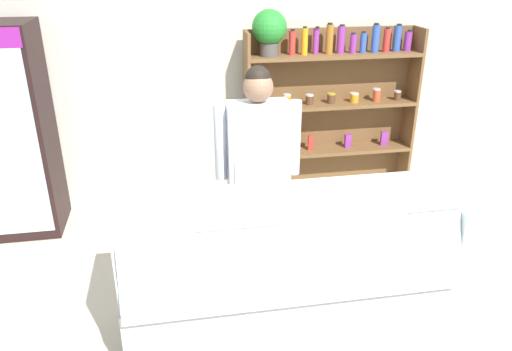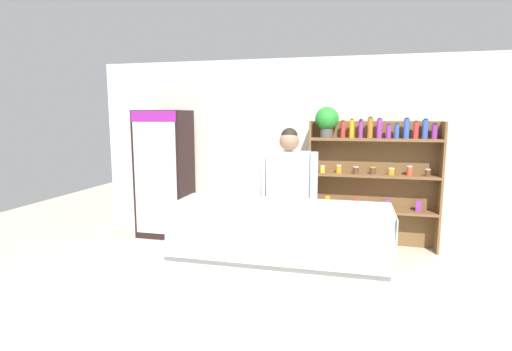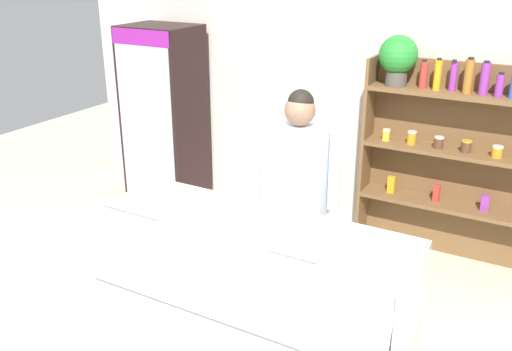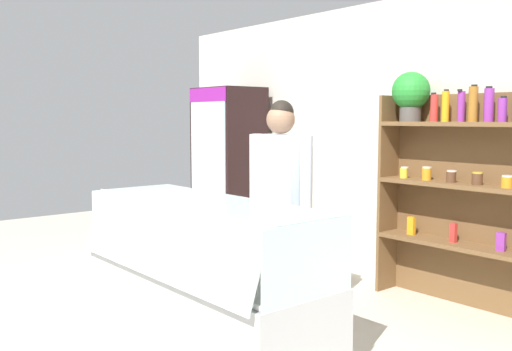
{
  "view_description": "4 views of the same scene",
  "coord_description": "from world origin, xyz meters",
  "px_view_note": "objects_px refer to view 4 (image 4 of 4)",
  "views": [
    {
      "loc": [
        -0.73,
        -2.75,
        2.47
      ],
      "look_at": [
        -0.17,
        0.41,
        1.02
      ],
      "focal_mm": 35.0,
      "sensor_mm": 36.0,
      "label": 1
    },
    {
      "loc": [
        0.64,
        -3.75,
        1.85
      ],
      "look_at": [
        -0.39,
        0.42,
        1.21
      ],
      "focal_mm": 28.0,
      "sensor_mm": 36.0,
      "label": 2
    },
    {
      "loc": [
        1.6,
        -2.86,
        2.62
      ],
      "look_at": [
        -0.26,
        0.41,
        1.15
      ],
      "focal_mm": 40.0,
      "sensor_mm": 36.0,
      "label": 3
    },
    {
      "loc": [
        3.23,
        -2.25,
        1.58
      ],
      "look_at": [
        -0.01,
        0.44,
        1.16
      ],
      "focal_mm": 40.0,
      "sensor_mm": 36.0,
      "label": 4
    }
  ],
  "objects_px": {
    "shelving_unit": "(468,170)",
    "deli_display_case": "(203,297)",
    "drinks_fridge": "(229,169)",
    "shop_clerk": "(280,188)"
  },
  "relations": [
    {
      "from": "drinks_fridge",
      "to": "shelving_unit",
      "type": "bearing_deg",
      "value": 3.69
    },
    {
      "from": "drinks_fridge",
      "to": "shelving_unit",
      "type": "xyz_separation_m",
      "value": [
        2.99,
        0.19,
        0.19
      ]
    },
    {
      "from": "shelving_unit",
      "to": "deli_display_case",
      "type": "height_order",
      "value": "shelving_unit"
    },
    {
      "from": "shelving_unit",
      "to": "deli_display_case",
      "type": "bearing_deg",
      "value": -112.15
    },
    {
      "from": "drinks_fridge",
      "to": "deli_display_case",
      "type": "relative_size",
      "value": 0.91
    },
    {
      "from": "drinks_fridge",
      "to": "shop_clerk",
      "type": "bearing_deg",
      "value": -27.12
    },
    {
      "from": "drinks_fridge",
      "to": "shelving_unit",
      "type": "distance_m",
      "value": 3.0
    },
    {
      "from": "shelving_unit",
      "to": "deli_display_case",
      "type": "xyz_separation_m",
      "value": [
        -0.83,
        -2.05,
        -0.85
      ]
    },
    {
      "from": "shelving_unit",
      "to": "drinks_fridge",
      "type": "bearing_deg",
      "value": -176.31
    },
    {
      "from": "shelving_unit",
      "to": "deli_display_case",
      "type": "distance_m",
      "value": 2.37
    }
  ]
}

